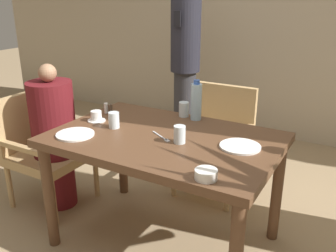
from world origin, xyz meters
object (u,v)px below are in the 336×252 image
chair_left_side (43,145)px  bowl_small (206,174)px  plate_main_left (240,146)px  glass_tall_near (180,134)px  diner_in_left_chair (55,136)px  teacup_with_saucer (96,117)px  glass_tall_far (114,120)px  standing_host (185,59)px  chair_far_side (217,135)px  plate_main_right (75,134)px  glass_tall_mid (184,109)px  water_bottle (196,101)px

chair_left_side → bowl_small: size_ratio=7.87×
plate_main_left → glass_tall_near: (-0.33, -0.11, 0.05)m
chair_left_side → diner_in_left_chair: 0.17m
teacup_with_saucer → glass_tall_far: size_ratio=1.17×
teacup_with_saucer → bowl_small: 1.04m
standing_host → glass_tall_far: size_ratio=16.84×
diner_in_left_chair → chair_far_side: bearing=42.1°
diner_in_left_chair → chair_far_side: (0.93, 0.84, -0.10)m
chair_far_side → plate_main_left: size_ratio=3.69×
plate_main_right → glass_tall_mid: (0.41, 0.64, 0.05)m
plate_main_right → bowl_small: size_ratio=2.13×
standing_host → water_bottle: (0.66, -1.12, -0.05)m
glass_tall_far → chair_left_side: bearing=177.4°
bowl_small → glass_tall_far: bearing=156.9°
water_bottle → glass_tall_mid: size_ratio=2.66×
glass_tall_mid → chair_left_side: bearing=-159.0°
chair_far_side → glass_tall_mid: glass_tall_mid is taller
diner_in_left_chair → plate_main_right: 0.56m
plate_main_left → glass_tall_far: size_ratio=2.25×
chair_far_side → water_bottle: (0.03, -0.47, 0.41)m
plate_main_left → bowl_small: size_ratio=2.13×
chair_far_side → teacup_with_saucer: chair_far_side is taller
plate_main_left → teacup_with_saucer: 0.98m
standing_host → plate_main_right: bearing=-85.0°
diner_in_left_chair → water_bottle: bearing=21.1°
glass_tall_near → glass_tall_far: size_ratio=1.00×
standing_host → plate_main_right: standing_host is taller
chair_far_side → glass_tall_mid: bearing=-98.5°
standing_host → bowl_small: standing_host is taller
plate_main_left → glass_tall_mid: bearing=148.2°
glass_tall_far → chair_far_side: bearing=68.3°
chair_left_side → plate_main_right: chair_left_side is taller
glass_tall_far → glass_tall_mid: bearing=56.2°
standing_host → glass_tall_near: bearing=-63.9°
bowl_small → glass_tall_far: size_ratio=1.06×
standing_host → glass_tall_far: (0.28, -1.53, -0.12)m
diner_in_left_chair → water_bottle: (0.96, 0.37, 0.31)m
chair_far_side → water_bottle: bearing=-86.3°
teacup_with_saucer → water_bottle: bearing=32.8°
diner_in_left_chair → standing_host: (0.31, 1.49, 0.36)m
chair_far_side → bowl_small: chair_far_side is taller
chair_left_side → diner_in_left_chair: (0.14, 0.00, 0.10)m
diner_in_left_chair → plate_main_left: size_ratio=4.78×
chair_left_side → teacup_with_saucer: bearing=1.0°
teacup_with_saucer → glass_tall_far: bearing=-13.5°
plate_main_left → plate_main_right: size_ratio=1.00×
chair_left_side → chair_far_side: same height
standing_host → diner_in_left_chair: bearing=-101.5°
bowl_small → glass_tall_near: size_ratio=1.06×
chair_left_side → bowl_small: 1.59m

